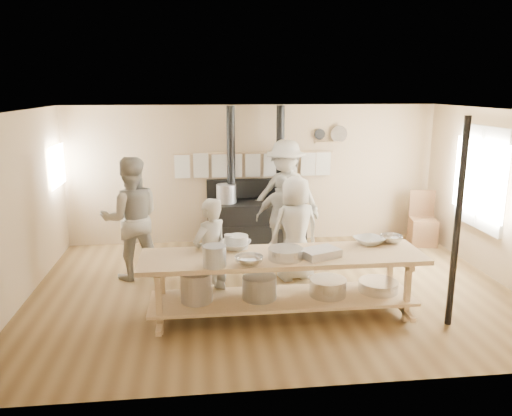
# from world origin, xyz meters

# --- Properties ---
(ground) EXTENTS (7.00, 7.00, 0.00)m
(ground) POSITION_xyz_m (0.00, 0.00, 0.00)
(ground) COLOR brown
(ground) RESTS_ON ground
(room_shell) EXTENTS (7.00, 7.00, 7.00)m
(room_shell) POSITION_xyz_m (0.00, 0.00, 1.62)
(room_shell) COLOR tan
(room_shell) RESTS_ON ground
(window_right) EXTENTS (0.09, 1.50, 1.65)m
(window_right) POSITION_xyz_m (3.47, 0.60, 1.50)
(window_right) COLOR beige
(window_right) RESTS_ON ground
(left_opening) EXTENTS (0.00, 0.90, 0.90)m
(left_opening) POSITION_xyz_m (-3.45, 2.00, 1.60)
(left_opening) COLOR white
(left_opening) RESTS_ON ground
(stove) EXTENTS (1.90, 0.75, 2.60)m
(stove) POSITION_xyz_m (-0.01, 2.12, 0.52)
(stove) COLOR black
(stove) RESTS_ON ground
(towel_rail) EXTENTS (3.00, 0.04, 0.47)m
(towel_rail) POSITION_xyz_m (-0.00, 2.40, 1.55)
(towel_rail) COLOR tan
(towel_rail) RESTS_ON ground
(back_wall_shelf) EXTENTS (0.63, 0.14, 0.32)m
(back_wall_shelf) POSITION_xyz_m (1.46, 2.43, 2.00)
(back_wall_shelf) COLOR tan
(back_wall_shelf) RESTS_ON ground
(prep_table) EXTENTS (3.60, 0.90, 0.85)m
(prep_table) POSITION_xyz_m (-0.01, -0.90, 0.52)
(prep_table) COLOR tan
(prep_table) RESTS_ON ground
(support_post) EXTENTS (0.08, 0.08, 2.60)m
(support_post) POSITION_xyz_m (2.05, -1.35, 1.30)
(support_post) COLOR black
(support_post) RESTS_ON ground
(cook_far_left) EXTENTS (0.66, 0.64, 1.53)m
(cook_far_left) POSITION_xyz_m (-0.91, -0.55, 0.76)
(cook_far_left) COLOR #ABA597
(cook_far_left) RESTS_ON ground
(cook_left) EXTENTS (1.04, 0.88, 1.91)m
(cook_left) POSITION_xyz_m (-2.08, 0.74, 0.95)
(cook_left) COLOR #ABA597
(cook_left) RESTS_ON ground
(cook_center) EXTENTS (0.90, 0.71, 1.62)m
(cook_center) POSITION_xyz_m (0.41, 0.40, 0.81)
(cook_center) COLOR #ABA597
(cook_center) RESTS_ON ground
(cook_right) EXTENTS (0.94, 0.57, 1.50)m
(cook_right) POSITION_xyz_m (0.34, 1.22, 0.75)
(cook_right) COLOR #ABA597
(cook_right) RESTS_ON ground
(cook_by_window) EXTENTS (1.49, 1.30, 2.00)m
(cook_by_window) POSITION_xyz_m (0.53, 1.95, 1.00)
(cook_by_window) COLOR #ABA597
(cook_by_window) RESTS_ON ground
(chair) EXTENTS (0.55, 0.55, 1.01)m
(chair) POSITION_xyz_m (3.15, 1.85, 0.30)
(chair) COLOR #523421
(chair) RESTS_ON ground
(bowl_white_a) EXTENTS (0.53, 0.53, 0.10)m
(bowl_white_a) POSITION_xyz_m (-0.59, -0.60, 0.90)
(bowl_white_a) COLOR silver
(bowl_white_a) RESTS_ON prep_table
(bowl_steel_a) EXTENTS (0.48, 0.48, 0.11)m
(bowl_steel_a) POSITION_xyz_m (-0.47, -1.23, 0.90)
(bowl_steel_a) COLOR silver
(bowl_steel_a) RESTS_ON prep_table
(bowl_white_b) EXTENTS (0.48, 0.48, 0.09)m
(bowl_white_b) POSITION_xyz_m (1.23, -0.60, 0.90)
(bowl_white_b) COLOR silver
(bowl_white_b) RESTS_ON prep_table
(bowl_steel_b) EXTENTS (0.43, 0.43, 0.10)m
(bowl_steel_b) POSITION_xyz_m (1.55, -0.57, 0.90)
(bowl_steel_b) COLOR silver
(bowl_steel_b) RESTS_ON prep_table
(roasting_pan) EXTENTS (0.55, 0.47, 0.10)m
(roasting_pan) POSITION_xyz_m (0.44, -1.04, 0.90)
(roasting_pan) COLOR #B2B2B7
(roasting_pan) RESTS_ON prep_table
(mixing_bowl_large) EXTENTS (0.54, 0.54, 0.14)m
(mixing_bowl_large) POSITION_xyz_m (0.00, -1.06, 0.92)
(mixing_bowl_large) COLOR silver
(mixing_bowl_large) RESTS_ON prep_table
(bucket_galv) EXTENTS (0.33, 0.33, 0.25)m
(bucket_galv) POSITION_xyz_m (-0.87, -1.23, 0.98)
(bucket_galv) COLOR gray
(bucket_galv) RESTS_ON prep_table
(deep_bowl_enamel) EXTENTS (0.29, 0.29, 0.17)m
(deep_bowl_enamel) POSITION_xyz_m (-0.55, -0.57, 0.94)
(deep_bowl_enamel) COLOR silver
(deep_bowl_enamel) RESTS_ON prep_table
(pitcher) EXTENTS (0.13, 0.13, 0.19)m
(pitcher) POSITION_xyz_m (-0.67, -0.57, 0.94)
(pitcher) COLOR silver
(pitcher) RESTS_ON prep_table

